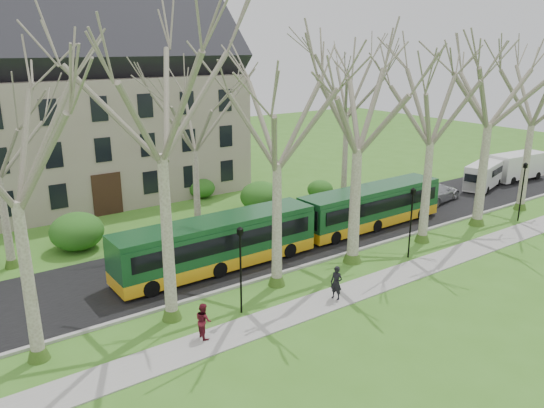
{
  "coord_description": "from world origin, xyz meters",
  "views": [
    {
      "loc": [
        -18.13,
        -20.65,
        12.44
      ],
      "look_at": [
        -1.35,
        3.0,
        3.7
      ],
      "focal_mm": 35.0,
      "sensor_mm": 36.0,
      "label": 1
    }
  ],
  "objects_px": {
    "bus_follow": "(371,206)",
    "van_a": "(484,176)",
    "sedan": "(435,192)",
    "pedestrian_b": "(203,320)",
    "bus_lead": "(218,243)",
    "van_b": "(517,167)",
    "pedestrian_a": "(336,283)"
  },
  "relations": [
    {
      "from": "bus_lead",
      "to": "van_a",
      "type": "height_order",
      "value": "bus_lead"
    },
    {
      "from": "bus_follow",
      "to": "pedestrian_a",
      "type": "distance_m",
      "value": 11.9
    },
    {
      "from": "van_b",
      "to": "pedestrian_a",
      "type": "distance_m",
      "value": 31.82
    },
    {
      "from": "bus_follow",
      "to": "van_b",
      "type": "distance_m",
      "value": 21.12
    },
    {
      "from": "sedan",
      "to": "van_a",
      "type": "relative_size",
      "value": 1.01
    },
    {
      "from": "bus_follow",
      "to": "sedan",
      "type": "relative_size",
      "value": 2.21
    },
    {
      "from": "pedestrian_a",
      "to": "pedestrian_b",
      "type": "xyz_separation_m",
      "value": [
        -7.22,
        0.61,
        -0.06
      ]
    },
    {
      "from": "bus_lead",
      "to": "pedestrian_b",
      "type": "height_order",
      "value": "bus_lead"
    },
    {
      "from": "pedestrian_b",
      "to": "van_b",
      "type": "bearing_deg",
      "value": -76.96
    },
    {
      "from": "pedestrian_b",
      "to": "sedan",
      "type": "bearing_deg",
      "value": -72.0
    },
    {
      "from": "bus_lead",
      "to": "van_a",
      "type": "relative_size",
      "value": 2.32
    },
    {
      "from": "bus_follow",
      "to": "van_a",
      "type": "height_order",
      "value": "bus_follow"
    },
    {
      "from": "bus_lead",
      "to": "pedestrian_a",
      "type": "xyz_separation_m",
      "value": [
        2.93,
        -6.84,
        -0.65
      ]
    },
    {
      "from": "bus_lead",
      "to": "pedestrian_a",
      "type": "relative_size",
      "value": 6.99
    },
    {
      "from": "bus_follow",
      "to": "van_a",
      "type": "xyz_separation_m",
      "value": [
        15.68,
        1.5,
        -0.32
      ]
    },
    {
      "from": "bus_lead",
      "to": "van_a",
      "type": "xyz_separation_m",
      "value": [
        28.2,
        1.69,
        -0.38
      ]
    },
    {
      "from": "sedan",
      "to": "van_a",
      "type": "xyz_separation_m",
      "value": [
        6.9,
        0.18,
        0.38
      ]
    },
    {
      "from": "van_b",
      "to": "pedestrian_b",
      "type": "bearing_deg",
      "value": -163.71
    },
    {
      "from": "bus_lead",
      "to": "sedan",
      "type": "distance_m",
      "value": 21.36
    },
    {
      "from": "bus_follow",
      "to": "van_b",
      "type": "bearing_deg",
      "value": 3.09
    },
    {
      "from": "bus_follow",
      "to": "pedestrian_b",
      "type": "bearing_deg",
      "value": -160.22
    },
    {
      "from": "bus_follow",
      "to": "pedestrian_b",
      "type": "distance_m",
      "value": 18.0
    },
    {
      "from": "van_b",
      "to": "pedestrian_b",
      "type": "relative_size",
      "value": 3.61
    },
    {
      "from": "sedan",
      "to": "pedestrian_b",
      "type": "bearing_deg",
      "value": 96.58
    },
    {
      "from": "van_b",
      "to": "van_a",
      "type": "bearing_deg",
      "value": -175.24
    },
    {
      "from": "bus_follow",
      "to": "sedan",
      "type": "height_order",
      "value": "bus_follow"
    },
    {
      "from": "sedan",
      "to": "bus_follow",
      "type": "bearing_deg",
      "value": 88.33
    },
    {
      "from": "sedan",
      "to": "van_b",
      "type": "distance_m",
      "value": 12.29
    },
    {
      "from": "van_a",
      "to": "pedestrian_a",
      "type": "bearing_deg",
      "value": -177.99
    },
    {
      "from": "van_b",
      "to": "sedan",
      "type": "bearing_deg",
      "value": -174.56
    },
    {
      "from": "sedan",
      "to": "van_b",
      "type": "xyz_separation_m",
      "value": [
        12.28,
        0.21,
        0.5
      ]
    },
    {
      "from": "van_a",
      "to": "van_b",
      "type": "distance_m",
      "value": 5.38
    }
  ]
}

